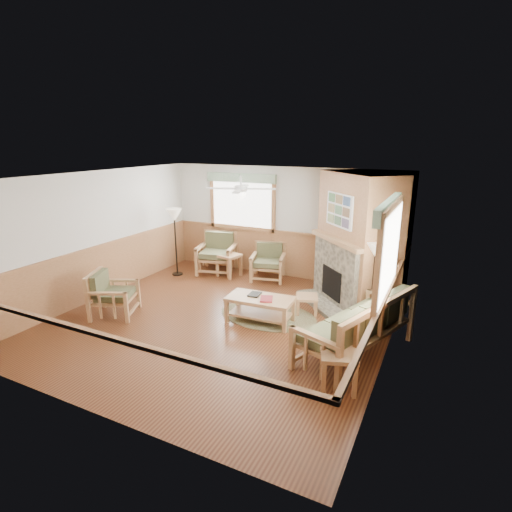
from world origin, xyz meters
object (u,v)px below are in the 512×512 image
at_px(footstool, 307,304).
at_px(sofa, 356,325).
at_px(armchair_back_right, 268,262).
at_px(coffee_table, 260,310).
at_px(armchair_left, 114,294).
at_px(end_table_sofa, 338,371).
at_px(armchair_back_left, 217,253).
at_px(floor_lamp_right, 373,283).
at_px(floor_lamp_left, 176,242).
at_px(end_table_chairs, 229,265).

bearing_deg(footstool, sofa, -43.87).
bearing_deg(armchair_back_right, coffee_table, -84.36).
bearing_deg(sofa, armchair_left, -63.03).
distance_m(sofa, footstool, 1.71).
xyz_separation_m(armchair_back_right, end_table_sofa, (2.73, -3.69, -0.16)).
height_order(armchair_back_right, footstool, armchair_back_right).
height_order(armchair_back_left, floor_lamp_right, floor_lamp_right).
distance_m(armchair_back_right, floor_lamp_left, 2.36).
bearing_deg(armchair_left, sofa, -107.29).
height_order(sofa, end_table_chairs, sofa).
bearing_deg(end_table_sofa, end_table_chairs, 136.90).
distance_m(sofa, end_table_chairs, 4.43).
distance_m(coffee_table, end_table_sofa, 2.35).
xyz_separation_m(armchair_back_right, coffee_table, (0.87, -2.26, -0.19)).
xyz_separation_m(sofa, coffee_table, (-1.86, 0.40, -0.26)).
bearing_deg(floor_lamp_right, end_table_sofa, -90.00).
bearing_deg(armchair_back_left, floor_lamp_right, -32.20).
bearing_deg(armchair_left, armchair_back_left, -31.80).
xyz_separation_m(end_table_chairs, end_table_sofa, (3.70, -3.46, -0.01)).
height_order(coffee_table, end_table_chairs, end_table_chairs).
relative_size(armchair_back_right, floor_lamp_left, 0.51).
xyz_separation_m(armchair_back_right, footstool, (1.52, -1.49, -0.25)).
xyz_separation_m(end_table_chairs, floor_lamp_right, (3.70, -1.12, 0.49)).
relative_size(coffee_table, floor_lamp_right, 0.79).
height_order(armchair_back_right, end_table_chairs, armchair_back_right).
height_order(armchair_left, footstool, armchair_left).
bearing_deg(end_table_chairs, coffee_table, -47.93).
bearing_deg(end_table_chairs, floor_lamp_right, -16.79).
bearing_deg(armchair_left, floor_lamp_right, -91.95).
height_order(coffee_table, floor_lamp_right, floor_lamp_right).
bearing_deg(armchair_back_right, armchair_back_left, 167.88).
distance_m(armchair_back_left, end_table_sofa, 5.50).
height_order(armchair_back_right, armchair_left, armchair_left).
relative_size(end_table_chairs, footstool, 1.36).
bearing_deg(sofa, footstool, -114.03).
distance_m(armchair_back_left, floor_lamp_left, 1.07).
xyz_separation_m(end_table_sofa, floor_lamp_left, (-4.95, 2.98, 0.58)).
bearing_deg(armchair_back_left, coffee_table, -58.97).
height_order(armchair_left, floor_lamp_right, floor_lamp_right).
bearing_deg(end_table_chairs, armchair_back_right, 13.31).
xyz_separation_m(armchair_back_right, floor_lamp_left, (-2.21, -0.70, 0.41)).
xyz_separation_m(coffee_table, end_table_chairs, (-1.83, 2.03, 0.04)).
xyz_separation_m(armchair_back_left, coffee_table, (2.28, -2.18, -0.26)).
xyz_separation_m(end_table_chairs, footstool, (2.49, -1.27, -0.10)).
xyz_separation_m(sofa, end_table_chairs, (-3.70, 2.43, -0.22)).
xyz_separation_m(footstool, floor_lamp_right, (1.21, 0.15, 0.60)).
bearing_deg(footstool, end_table_chairs, 153.03).
height_order(armchair_back_right, end_table_sofa, armchair_back_right).
relative_size(armchair_left, floor_lamp_right, 0.56).
distance_m(armchair_back_left, floor_lamp_right, 4.34).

